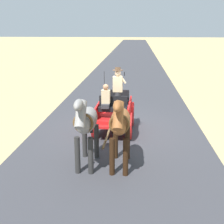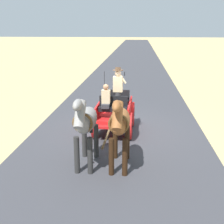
# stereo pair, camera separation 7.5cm
# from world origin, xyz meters

# --- Properties ---
(ground_plane) EXTENTS (200.00, 200.00, 0.00)m
(ground_plane) POSITION_xyz_m (0.00, 0.00, 0.00)
(ground_plane) COLOR tan
(road_surface) EXTENTS (6.49, 160.00, 0.01)m
(road_surface) POSITION_xyz_m (0.00, 0.00, 0.00)
(road_surface) COLOR #38383D
(road_surface) RESTS_ON ground
(horse_drawn_carriage) EXTENTS (1.48, 4.51, 2.50)m
(horse_drawn_carriage) POSITION_xyz_m (0.14, 0.34, 0.82)
(horse_drawn_carriage) COLOR red
(horse_drawn_carriage) RESTS_ON ground
(horse_near_side) EXTENTS (0.59, 2.13, 2.21)m
(horse_near_side) POSITION_xyz_m (-0.24, 3.38, 1.32)
(horse_near_side) COLOR brown
(horse_near_side) RESTS_ON ground
(horse_off_side) EXTENTS (0.58, 2.13, 2.21)m
(horse_off_side) POSITION_xyz_m (0.71, 3.35, 1.32)
(horse_off_side) COLOR gray
(horse_off_side) RESTS_ON ground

